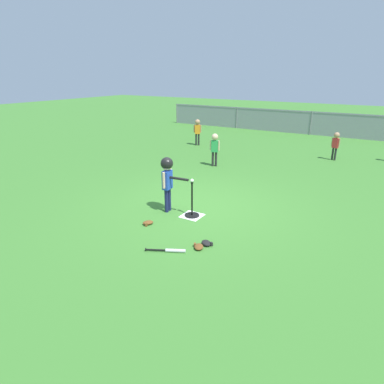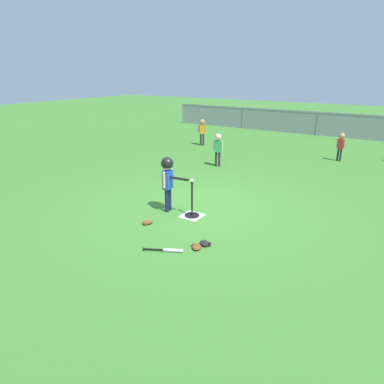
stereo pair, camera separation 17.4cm
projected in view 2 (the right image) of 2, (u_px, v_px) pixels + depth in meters
ground_plane at (200, 206)px, 7.64m from camera, size 60.00×60.00×0.00m
home_plate at (192, 216)px, 7.13m from camera, size 0.44×0.44×0.01m
batting_tee at (192, 210)px, 7.08m from camera, size 0.32×0.32×0.77m
baseball_on_tee at (192, 181)px, 6.85m from camera, size 0.07×0.07×0.07m
batter_child at (168, 173)px, 7.09m from camera, size 0.65×0.35×1.24m
fielder_deep_right at (218, 146)px, 10.68m from camera, size 0.30×0.21×1.08m
fielder_deep_center at (202, 129)px, 13.84m from camera, size 0.29×0.22×1.09m
fielder_deep_left at (341, 143)px, 11.35m from camera, size 0.29×0.20×0.99m
spare_bat_silver at (169, 250)px, 5.69m from camera, size 0.65×0.37×0.06m
glove_by_plate at (147, 222)px, 6.74m from camera, size 0.25×0.27×0.07m
glove_near_bats at (205, 243)px, 5.91m from camera, size 0.27×0.26×0.07m
glove_tossed_aside at (196, 247)px, 5.79m from camera, size 0.24×0.27×0.07m
outfield_fence at (317, 123)px, 16.13m from camera, size 16.06×0.06×1.15m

